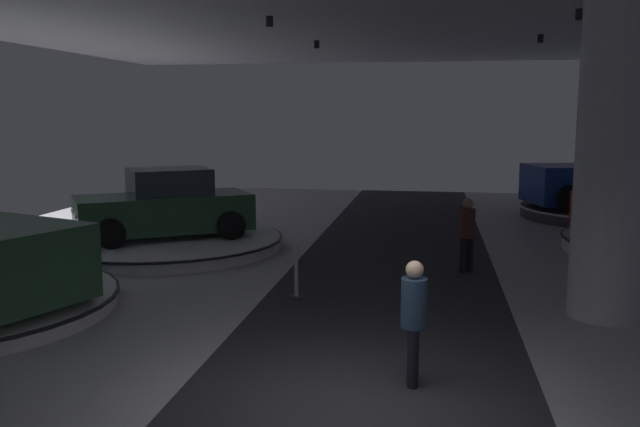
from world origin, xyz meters
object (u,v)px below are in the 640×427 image
at_px(column_right, 615,152).
at_px(pickup_truck_deep_right, 621,178).
at_px(visitor_walking_far, 467,230).
at_px(visitor_walking_near, 414,315).
at_px(display_platform_far_left, 165,242).
at_px(display_car_far_left, 165,206).
at_px(display_platform_deep_right, 609,212).

xyz_separation_m(column_right, pickup_truck_deep_right, (3.11, 11.26, -1.45)).
xyz_separation_m(pickup_truck_deep_right, visitor_walking_far, (-5.25, -8.43, -0.40)).
xyz_separation_m(visitor_walking_near, visitor_walking_far, (0.95, 6.24, 0.00)).
bearing_deg(column_right, display_platform_far_left, 156.37).
bearing_deg(pickup_truck_deep_right, display_platform_far_left, -150.51).
xyz_separation_m(display_car_far_left, visitor_walking_near, (6.35, -7.57, -0.16)).
bearing_deg(display_car_far_left, column_right, -23.78).
relative_size(display_platform_deep_right, display_platform_far_left, 0.96).
height_order(pickup_truck_deep_right, visitor_walking_near, pickup_truck_deep_right).
bearing_deg(display_car_far_left, display_platform_deep_right, 29.83).
bearing_deg(pickup_truck_deep_right, display_platform_deep_right, -166.04).
height_order(column_right, pickup_truck_deep_right, column_right).
height_order(display_platform_deep_right, pickup_truck_deep_right, pickup_truck_deep_right).
bearing_deg(display_platform_far_left, display_car_far_left, 34.06).
distance_m(visitor_walking_near, visitor_walking_far, 6.31).
relative_size(display_platform_deep_right, pickup_truck_deep_right, 1.00).
bearing_deg(display_platform_deep_right, display_platform_far_left, -150.16).
bearing_deg(display_platform_deep_right, pickup_truck_deep_right, 13.96).
distance_m(display_platform_deep_right, display_platform_far_left, 14.14).
relative_size(pickup_truck_deep_right, display_platform_far_left, 0.96).
bearing_deg(display_platform_far_left, pickup_truck_deep_right, 29.49).
relative_size(display_car_far_left, visitor_walking_far, 2.82).
bearing_deg(display_platform_deep_right, visitor_walking_near, -111.98).
height_order(display_platform_far_left, display_car_far_left, display_car_far_left).
xyz_separation_m(display_car_far_left, visitor_walking_far, (7.30, -1.33, -0.16)).
bearing_deg(display_platform_far_left, visitor_walking_near, -49.82).
relative_size(display_platform_far_left, display_car_far_left, 1.31).
xyz_separation_m(pickup_truck_deep_right, display_car_far_left, (-12.55, -7.10, -0.24)).
relative_size(display_platform_far_left, visitor_walking_far, 3.70).
relative_size(display_platform_deep_right, visitor_walking_far, 3.57).
relative_size(display_platform_deep_right, visitor_walking_near, 3.57).
distance_m(display_platform_deep_right, pickup_truck_deep_right, 1.15).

